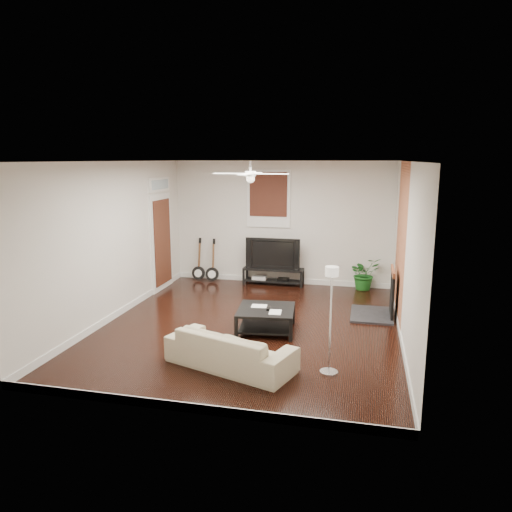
% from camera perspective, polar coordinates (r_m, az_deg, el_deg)
% --- Properties ---
extents(room, '(5.01, 6.01, 2.81)m').
position_cam_1_polar(room, '(8.04, -0.64, 1.19)').
color(room, black).
rests_on(room, ground).
extents(brick_accent, '(0.02, 2.20, 2.80)m').
position_cam_1_polar(brick_accent, '(8.83, 16.86, 1.63)').
color(brick_accent, '#B35F39').
rests_on(brick_accent, floor).
extents(fireplace, '(0.80, 1.10, 0.92)m').
position_cam_1_polar(fireplace, '(9.01, 14.68, -4.18)').
color(fireplace, black).
rests_on(fireplace, floor).
extents(window_back, '(1.00, 0.06, 1.30)m').
position_cam_1_polar(window_back, '(10.91, 1.49, 6.83)').
color(window_back, black).
rests_on(window_back, wall_back).
extents(door_left, '(0.08, 1.00, 2.50)m').
position_cam_1_polar(door_left, '(10.63, -11.20, 2.69)').
color(door_left, white).
rests_on(door_left, wall_left).
extents(tv_stand, '(1.38, 0.37, 0.39)m').
position_cam_1_polar(tv_stand, '(10.98, 2.08, -2.45)').
color(tv_stand, black).
rests_on(tv_stand, floor).
extents(tv, '(1.23, 0.16, 0.71)m').
position_cam_1_polar(tv, '(10.88, 2.12, 0.39)').
color(tv, black).
rests_on(tv, tv_stand).
extents(coffee_table, '(1.02, 1.02, 0.39)m').
position_cam_1_polar(coffee_table, '(8.08, 1.21, -7.59)').
color(coffee_table, black).
rests_on(coffee_table, floor).
extents(sofa, '(1.95, 1.26, 0.53)m').
position_cam_1_polar(sofa, '(6.74, -3.08, -10.96)').
color(sofa, tan).
rests_on(sofa, floor).
extents(floor_lamp, '(0.31, 0.31, 1.48)m').
position_cam_1_polar(floor_lamp, '(6.45, 8.85, -7.63)').
color(floor_lamp, white).
rests_on(floor_lamp, floor).
extents(potted_plant, '(0.85, 0.83, 0.72)m').
position_cam_1_polar(potted_plant, '(10.80, 12.76, -2.05)').
color(potted_plant, '#1B5F1D').
rests_on(potted_plant, floor).
extents(guitar_left, '(0.32, 0.23, 1.01)m').
position_cam_1_polar(guitar_left, '(11.35, -6.90, -0.44)').
color(guitar_left, black).
rests_on(guitar_left, floor).
extents(guitar_right, '(0.34, 0.26, 1.01)m').
position_cam_1_polar(guitar_right, '(11.21, -5.27, -0.55)').
color(guitar_right, black).
rests_on(guitar_right, floor).
extents(ceiling_fan, '(1.24, 1.24, 0.32)m').
position_cam_1_polar(ceiling_fan, '(7.91, -0.66, 9.77)').
color(ceiling_fan, white).
rests_on(ceiling_fan, ceiling).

